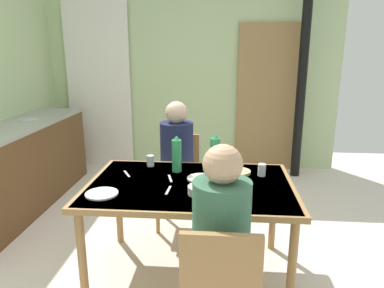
{
  "coord_description": "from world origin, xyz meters",
  "views": [
    {
      "loc": [
        0.49,
        -2.34,
        1.67
      ],
      "look_at": [
        0.28,
        0.2,
        0.99
      ],
      "focal_mm": 33.44,
      "sensor_mm": 36.0,
      "label": 1
    }
  ],
  "objects_px": {
    "water_bottle_green_far": "(215,154)",
    "person_near_diner": "(221,226)",
    "chair_far_diner": "(179,174)",
    "kitchen_counter": "(16,168)",
    "serving_bowl_center": "(201,190)",
    "water_bottle_green_near": "(177,155)",
    "dining_table": "(190,192)",
    "person_far_diner": "(177,150)"
  },
  "relations": [
    {
      "from": "water_bottle_green_far",
      "to": "person_near_diner",
      "type": "bearing_deg",
      "value": -86.79
    },
    {
      "from": "chair_far_diner",
      "to": "person_far_diner",
      "type": "relative_size",
      "value": 1.13
    },
    {
      "from": "kitchen_counter",
      "to": "water_bottle_green_near",
      "type": "bearing_deg",
      "value": -23.03
    },
    {
      "from": "kitchen_counter",
      "to": "person_near_diner",
      "type": "xyz_separation_m",
      "value": [
        2.15,
        -1.72,
        0.33
      ]
    },
    {
      "from": "person_near_diner",
      "to": "chair_far_diner",
      "type": "bearing_deg",
      "value": 104.81
    },
    {
      "from": "chair_far_diner",
      "to": "water_bottle_green_near",
      "type": "bearing_deg",
      "value": 95.66
    },
    {
      "from": "kitchen_counter",
      "to": "water_bottle_green_far",
      "type": "bearing_deg",
      "value": -19.96
    },
    {
      "from": "serving_bowl_center",
      "to": "water_bottle_green_near",
      "type": "bearing_deg",
      "value": 115.92
    },
    {
      "from": "dining_table",
      "to": "water_bottle_green_near",
      "type": "xyz_separation_m",
      "value": [
        -0.13,
        0.25,
        0.2
      ]
    },
    {
      "from": "dining_table",
      "to": "person_far_diner",
      "type": "bearing_deg",
      "value": 104.78
    },
    {
      "from": "kitchen_counter",
      "to": "serving_bowl_center",
      "type": "height_order",
      "value": "kitchen_counter"
    },
    {
      "from": "person_near_diner",
      "to": "kitchen_counter",
      "type": "bearing_deg",
      "value": 141.4
    },
    {
      "from": "water_bottle_green_near",
      "to": "water_bottle_green_far",
      "type": "relative_size",
      "value": 0.94
    },
    {
      "from": "person_near_diner",
      "to": "person_far_diner",
      "type": "bearing_deg",
      "value": 106.18
    },
    {
      "from": "chair_far_diner",
      "to": "water_bottle_green_near",
      "type": "relative_size",
      "value": 3.01
    },
    {
      "from": "dining_table",
      "to": "chair_far_diner",
      "type": "distance_m",
      "value": 0.88
    },
    {
      "from": "kitchen_counter",
      "to": "person_near_diner",
      "type": "height_order",
      "value": "person_near_diner"
    },
    {
      "from": "kitchen_counter",
      "to": "serving_bowl_center",
      "type": "relative_size",
      "value": 13.64
    },
    {
      "from": "chair_far_diner",
      "to": "water_bottle_green_near",
      "type": "xyz_separation_m",
      "value": [
        0.06,
        -0.6,
        0.38
      ]
    },
    {
      "from": "water_bottle_green_far",
      "to": "serving_bowl_center",
      "type": "bearing_deg",
      "value": -100.85
    },
    {
      "from": "kitchen_counter",
      "to": "chair_far_diner",
      "type": "height_order",
      "value": "kitchen_counter"
    },
    {
      "from": "kitchen_counter",
      "to": "dining_table",
      "type": "height_order",
      "value": "kitchen_counter"
    },
    {
      "from": "kitchen_counter",
      "to": "chair_far_diner",
      "type": "xyz_separation_m",
      "value": [
        1.74,
        -0.17,
        0.05
      ]
    },
    {
      "from": "water_bottle_green_far",
      "to": "water_bottle_green_near",
      "type": "bearing_deg",
      "value": -179.31
    },
    {
      "from": "dining_table",
      "to": "water_bottle_green_far",
      "type": "relative_size",
      "value": 4.77
    },
    {
      "from": "kitchen_counter",
      "to": "person_near_diner",
      "type": "bearing_deg",
      "value": -38.6
    },
    {
      "from": "chair_far_diner",
      "to": "person_far_diner",
      "type": "xyz_separation_m",
      "value": [
        -0.0,
        -0.14,
        0.28
      ]
    },
    {
      "from": "person_far_diner",
      "to": "water_bottle_green_near",
      "type": "height_order",
      "value": "person_far_diner"
    },
    {
      "from": "chair_far_diner",
      "to": "person_near_diner",
      "type": "xyz_separation_m",
      "value": [
        0.41,
        -1.55,
        0.28
      ]
    },
    {
      "from": "kitchen_counter",
      "to": "chair_far_diner",
      "type": "relative_size",
      "value": 2.67
    },
    {
      "from": "water_bottle_green_far",
      "to": "serving_bowl_center",
      "type": "height_order",
      "value": "water_bottle_green_far"
    },
    {
      "from": "person_far_diner",
      "to": "water_bottle_green_far",
      "type": "height_order",
      "value": "person_far_diner"
    },
    {
      "from": "person_near_diner",
      "to": "water_bottle_green_far",
      "type": "distance_m",
      "value": 0.96
    },
    {
      "from": "water_bottle_green_near",
      "to": "person_near_diner",
      "type": "bearing_deg",
      "value": -69.8
    },
    {
      "from": "chair_far_diner",
      "to": "water_bottle_green_far",
      "type": "height_order",
      "value": "water_bottle_green_far"
    },
    {
      "from": "water_bottle_green_near",
      "to": "kitchen_counter",
      "type": "bearing_deg",
      "value": 156.97
    },
    {
      "from": "dining_table",
      "to": "person_near_diner",
      "type": "distance_m",
      "value": 0.75
    },
    {
      "from": "chair_far_diner",
      "to": "water_bottle_green_far",
      "type": "xyz_separation_m",
      "value": [
        0.36,
        -0.59,
        0.38
      ]
    },
    {
      "from": "kitchen_counter",
      "to": "dining_table",
      "type": "xyz_separation_m",
      "value": [
        1.93,
        -1.01,
        0.22
      ]
    },
    {
      "from": "person_near_diner",
      "to": "water_bottle_green_far",
      "type": "bearing_deg",
      "value": 93.21
    },
    {
      "from": "kitchen_counter",
      "to": "water_bottle_green_near",
      "type": "xyz_separation_m",
      "value": [
        1.8,
        -0.76,
        0.42
      ]
    },
    {
      "from": "person_near_diner",
      "to": "person_far_diner",
      "type": "height_order",
      "value": "same"
    }
  ]
}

